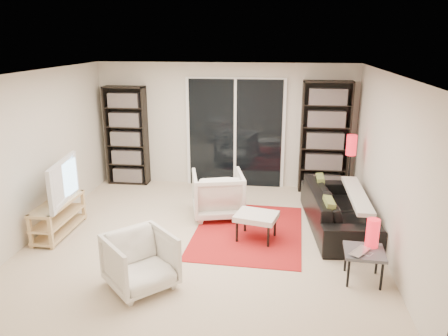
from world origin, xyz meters
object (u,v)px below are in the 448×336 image
at_px(armchair_front, 140,261).
at_px(side_table, 364,254).
at_px(bookshelf_right, 325,138).
at_px(sofa, 337,209).
at_px(ottoman, 256,217).
at_px(bookshelf_left, 127,136).
at_px(tv_stand, 59,217).
at_px(floor_lamp, 351,153).
at_px(armchair_back, 218,194).

height_order(armchair_front, side_table, armchair_front).
relative_size(bookshelf_right, sofa, 0.99).
bearing_deg(bookshelf_right, armchair_front, -123.01).
relative_size(bookshelf_right, side_table, 4.22).
relative_size(sofa, ottoman, 3.13).
bearing_deg(side_table, ottoman, 144.36).
height_order(bookshelf_left, bookshelf_right, bookshelf_right).
relative_size(armchair_front, side_table, 1.48).
height_order(tv_stand, ottoman, tv_stand).
distance_m(bookshelf_right, floor_lamp, 0.88).
xyz_separation_m(armchair_back, side_table, (2.03, -1.78, -0.02)).
relative_size(tv_stand, armchair_back, 1.36).
distance_m(sofa, side_table, 1.54).
distance_m(bookshelf_left, sofa, 4.34).
xyz_separation_m(bookshelf_left, armchair_front, (1.42, -3.73, -0.64)).
bearing_deg(ottoman, armchair_back, 129.92).
bearing_deg(tv_stand, armchair_front, -37.57).
bearing_deg(armchair_front, side_table, -33.90).
bearing_deg(armchair_back, bookshelf_left, -49.61).
bearing_deg(sofa, bookshelf_left, 61.01).
relative_size(ottoman, floor_lamp, 0.53).
bearing_deg(sofa, bookshelf_right, -2.69).
relative_size(armchair_back, side_table, 1.67).
bearing_deg(armchair_back, tv_stand, 9.13).
relative_size(bookshelf_right, tv_stand, 1.85).
height_order(tv_stand, sofa, sofa).
height_order(bookshelf_right, sofa, bookshelf_right).
bearing_deg(bookshelf_right, tv_stand, -149.37).
xyz_separation_m(side_table, floor_lamp, (0.15, 2.45, 0.61)).
xyz_separation_m(tv_stand, ottoman, (2.97, 0.15, 0.08)).
relative_size(tv_stand, side_table, 2.28).
distance_m(bookshelf_right, side_table, 3.33).
relative_size(armchair_front, ottoman, 1.08).
xyz_separation_m(armchair_front, floor_lamp, (2.79, 2.93, 0.63)).
xyz_separation_m(bookshelf_right, armchair_front, (-2.43, -3.73, -0.72)).
distance_m(armchair_back, floor_lamp, 2.36).
bearing_deg(side_table, bookshelf_right, 93.64).
bearing_deg(floor_lamp, tv_stand, -159.94).
bearing_deg(sofa, armchair_back, 77.28).
distance_m(bookshelf_left, armchair_front, 4.05).
height_order(armchair_back, floor_lamp, floor_lamp).
bearing_deg(floor_lamp, ottoman, -135.35).
height_order(armchair_back, armchair_front, armchair_back).
bearing_deg(tv_stand, bookshelf_right, 30.63).
bearing_deg(armchair_front, floor_lamp, 2.25).
distance_m(armchair_back, ottoman, 1.06).
xyz_separation_m(bookshelf_right, tv_stand, (-4.11, -2.44, -0.79)).
xyz_separation_m(armchair_back, floor_lamp, (2.18, 0.68, 0.59)).
height_order(bookshelf_left, sofa, bookshelf_left).
bearing_deg(armchair_back, side_table, 125.19).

